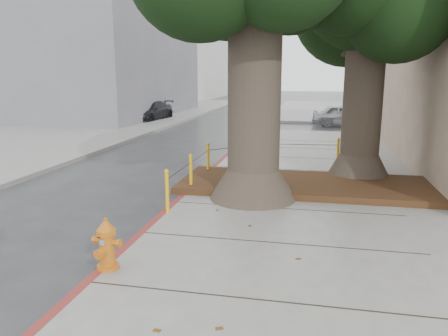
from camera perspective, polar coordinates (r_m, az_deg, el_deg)
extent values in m
plane|color=#28282B|center=(7.85, 3.17, -10.46)|extent=(140.00, 140.00, 0.00)
cube|color=slate|center=(37.61, 19.42, 7.09)|extent=(16.00, 20.00, 0.15)
cube|color=maroon|center=(10.56, -5.57, -4.04)|extent=(0.14, 26.00, 0.16)
cube|color=black|center=(11.42, 10.62, -2.14)|extent=(6.40, 2.60, 0.16)
cube|color=slate|center=(33.42, -17.80, 16.82)|extent=(12.00, 16.00, 12.00)
cube|color=silver|center=(55.38, -7.65, 16.81)|extent=(12.00, 18.00, 15.00)
cone|color=#4C3F33|center=(10.28, 3.81, -2.02)|extent=(2.04, 2.04, 0.70)
cylinder|color=#4C3F33|center=(9.97, 3.98, 9.36)|extent=(1.20, 1.20, 4.22)
cone|color=#4C3F33|center=(12.68, 17.13, 0.21)|extent=(1.77, 1.77, 0.70)
cylinder|color=#4C3F33|center=(12.45, 17.67, 8.43)|extent=(1.04, 1.04, 3.84)
cylinder|color=#F0AE0D|center=(9.20, -7.44, -3.16)|extent=(0.08, 0.08, 0.90)
sphere|color=#F0AE0D|center=(9.09, -7.52, -0.42)|extent=(0.09, 0.09, 0.09)
cylinder|color=#F0AE0D|center=(10.86, -4.35, -0.70)|extent=(0.08, 0.08, 0.90)
sphere|color=#F0AE0D|center=(10.77, -4.38, 1.64)|extent=(0.09, 0.09, 0.09)
cylinder|color=#F0AE0D|center=(12.56, -2.08, 1.11)|extent=(0.08, 0.08, 0.90)
sphere|color=#F0AE0D|center=(12.48, -2.10, 3.14)|extent=(0.09, 0.09, 0.09)
cylinder|color=#F0AE0D|center=(13.76, 5.50, 2.04)|extent=(0.08, 0.08, 0.90)
sphere|color=#F0AE0D|center=(13.69, 5.53, 3.90)|extent=(0.09, 0.09, 0.09)
cylinder|color=#F0AE0D|center=(13.90, 14.64, 1.80)|extent=(0.08, 0.08, 0.90)
sphere|color=#F0AE0D|center=(13.83, 14.74, 3.64)|extent=(0.09, 0.09, 0.09)
cylinder|color=black|center=(9.96, -5.80, -0.32)|extent=(0.02, 1.80, 0.02)
cylinder|color=black|center=(11.66, -3.15, 1.57)|extent=(0.02, 1.80, 0.02)
cylinder|color=black|center=(13.09, 1.89, 2.76)|extent=(1.51, 1.51, 0.02)
cylinder|color=black|center=(13.74, 10.13, 3.04)|extent=(2.20, 0.22, 0.02)
cylinder|color=orange|center=(6.97, -14.87, -12.33)|extent=(0.38, 0.38, 0.06)
cylinder|color=orange|center=(6.86, -15.00, -10.19)|extent=(0.26, 0.26, 0.52)
cylinder|color=orange|center=(6.76, -15.13, -8.07)|extent=(0.34, 0.34, 0.07)
cone|color=orange|center=(6.73, -15.18, -7.28)|extent=(0.32, 0.32, 0.15)
cylinder|color=orange|center=(6.70, -15.22, -6.53)|extent=(0.07, 0.07, 0.05)
cylinder|color=orange|center=(6.89, -15.99, -9.03)|extent=(0.16, 0.12, 0.09)
cylinder|color=orange|center=(6.74, -14.12, -9.41)|extent=(0.16, 0.12, 0.09)
cylinder|color=orange|center=(6.76, -15.63, -10.55)|extent=(0.16, 0.16, 0.14)
cube|color=#5999D8|center=(6.72, -15.66, -9.38)|extent=(0.07, 0.02, 0.07)
imported|color=#AFAFB5|center=(26.38, 15.42, 6.62)|extent=(3.70, 1.54, 1.25)
imported|color=black|center=(28.62, -9.73, 7.30)|extent=(2.27, 4.53, 1.26)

